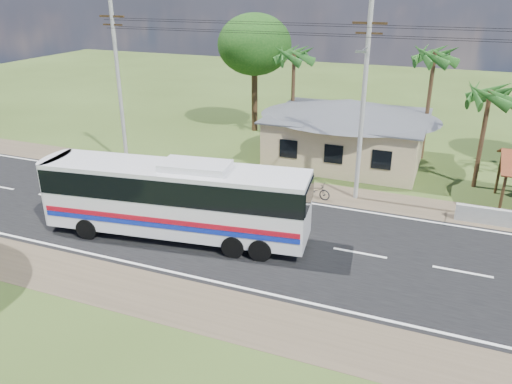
# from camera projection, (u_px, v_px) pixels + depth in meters

# --- Properties ---
(ground) EXTENTS (120.00, 120.00, 0.00)m
(ground) POSITION_uv_depth(u_px,v_px,m) (270.00, 237.00, 24.87)
(ground) COLOR #2F4317
(ground) RESTS_ON ground
(road) EXTENTS (120.00, 16.00, 0.03)m
(road) POSITION_uv_depth(u_px,v_px,m) (270.00, 237.00, 24.87)
(road) COLOR black
(road) RESTS_ON ground
(house) EXTENTS (12.40, 10.00, 5.00)m
(house) POSITION_uv_depth(u_px,v_px,m) (348.00, 124.00, 34.66)
(house) COLOR tan
(house) RESTS_ON ground
(utility_poles) EXTENTS (32.80, 2.22, 11.00)m
(utility_poles) POSITION_uv_depth(u_px,v_px,m) (357.00, 100.00, 27.30)
(utility_poles) COLOR #9E9E99
(utility_poles) RESTS_ON ground
(palm_near) EXTENTS (2.80, 2.80, 6.70)m
(palm_near) POSITION_uv_depth(u_px,v_px,m) (490.00, 95.00, 28.88)
(palm_near) COLOR #47301E
(palm_near) RESTS_ON ground
(palm_mid) EXTENTS (2.80, 2.80, 8.20)m
(palm_mid) POSITION_uv_depth(u_px,v_px,m) (435.00, 57.00, 33.37)
(palm_mid) COLOR #47301E
(palm_mid) RESTS_ON ground
(palm_far) EXTENTS (2.80, 2.80, 7.70)m
(palm_far) POSITION_uv_depth(u_px,v_px,m) (294.00, 56.00, 37.39)
(palm_far) COLOR #47301E
(palm_far) RESTS_ON ground
(tree_behind_house) EXTENTS (6.00, 6.00, 9.61)m
(tree_behind_house) POSITION_uv_depth(u_px,v_px,m) (255.00, 45.00, 40.29)
(tree_behind_house) COLOR #47301E
(tree_behind_house) RESTS_ON ground
(coach_bus) EXTENTS (13.15, 4.42, 4.01)m
(coach_bus) POSITION_uv_depth(u_px,v_px,m) (176.00, 195.00, 23.99)
(coach_bus) COLOR silver
(coach_bus) RESTS_ON ground
(motorcycle) EXTENTS (2.00, 0.97, 1.01)m
(motorcycle) POSITION_uv_depth(u_px,v_px,m) (315.00, 190.00, 29.20)
(motorcycle) COLOR black
(motorcycle) RESTS_ON ground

